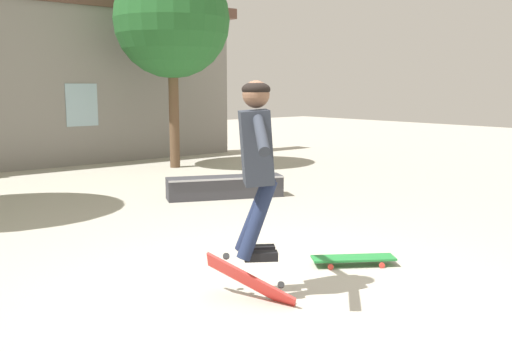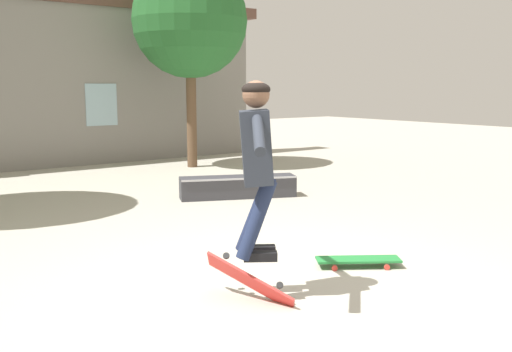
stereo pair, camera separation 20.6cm
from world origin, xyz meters
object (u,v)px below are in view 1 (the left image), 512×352
Objects in this scene: skateboard_flipping at (250,281)px; skateboard_resting at (353,258)px; skater at (256,154)px; skate_ledge at (225,187)px; tree_right at (172,20)px.

skateboard_resting is at bearing 65.08° from skateboard_flipping.
skater is 1.82× the size of skateboard_resting.
skater reaches higher than skateboard_flipping.
skater is at bearing -99.20° from skate_ledge.
tree_right is 7.72m from skateboard_resting.
tree_right is 3.01× the size of skater.
skateboard_flipping is (-0.07, -0.01, -1.00)m from skater.
tree_right is at bearing 94.63° from skate_ledge.
tree_right reaches higher than skateboard_resting.
tree_right is 7.88m from skater.
skate_ledge is 2.29× the size of skateboard_flipping.
skate_ledge is 1.27× the size of skater.
skater is (-2.29, -3.51, 0.99)m from skate_ledge.
skate_ledge reaches higher than skateboard_resting.
tree_right is 5.47× the size of skateboard_resting.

